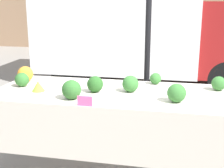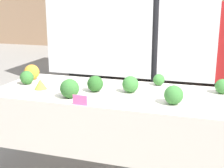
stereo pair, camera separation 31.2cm
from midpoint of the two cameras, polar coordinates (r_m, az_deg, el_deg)
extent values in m
cylinder|color=black|center=(3.89, 10.05, 4.77)|extent=(0.07, 0.07, 2.24)
cube|color=white|center=(7.12, 6.12, 11.18)|extent=(3.40, 2.15, 2.05)
cylinder|color=black|center=(6.68, -3.54, 2.41)|extent=(0.70, 0.22, 0.70)
cylinder|color=black|center=(8.32, 0.80, 4.91)|extent=(0.70, 0.22, 0.70)
cube|color=beige|center=(3.15, 2.84, -1.71)|extent=(2.40, 1.00, 0.03)
cube|color=beige|center=(2.79, 0.16, -9.67)|extent=(2.40, 0.01, 0.50)
cylinder|color=black|center=(4.09, -11.32, -4.71)|extent=(0.05, 0.05, 0.87)
sphere|color=orange|center=(3.69, -12.16, 2.11)|extent=(0.18, 0.18, 0.18)
cone|color=#93B238|center=(3.27, -10.32, -0.08)|extent=(0.13, 0.13, 0.10)
sphere|color=#336B2D|center=(3.50, -12.88, 1.15)|extent=(0.15, 0.15, 0.15)
sphere|color=#387533|center=(3.43, 11.15, 0.75)|extent=(0.12, 0.12, 0.12)
sphere|color=#387533|center=(3.30, 22.14, -0.44)|extent=(0.15, 0.15, 0.15)
sphere|color=#336B2D|center=(2.93, -4.76, -0.86)|extent=(0.18, 0.18, 0.18)
sphere|color=#387533|center=(2.82, 14.34, -1.99)|extent=(0.17, 0.17, 0.17)
sphere|color=#387533|center=(3.11, 6.26, -0.10)|extent=(0.17, 0.17, 0.17)
sphere|color=#285B23|center=(3.12, -0.25, 0.01)|extent=(0.16, 0.16, 0.16)
cube|color=#F45B9E|center=(2.73, -2.64, -3.02)|extent=(0.13, 0.01, 0.09)
camera|label=1|loc=(0.16, -87.14, 0.76)|focal=50.00mm
camera|label=2|loc=(0.16, 92.86, -0.76)|focal=50.00mm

